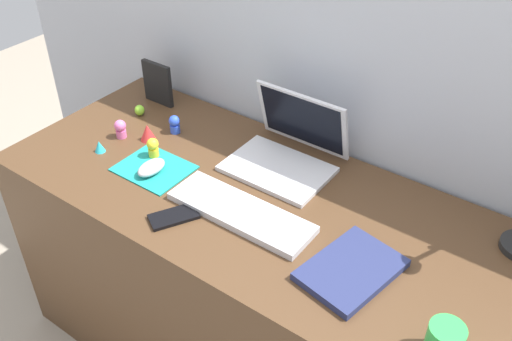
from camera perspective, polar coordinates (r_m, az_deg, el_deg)
back_wall at (r=1.86m, az=6.93°, el=1.46°), size 2.77×0.05×1.35m
desk at (r=1.83m, az=0.34°, el=-11.79°), size 1.57×0.65×0.74m
laptop at (r=1.68m, az=3.30°, el=2.38°), size 0.30×0.27×0.21m
keyboard at (r=1.52m, az=-1.64°, el=-4.15°), size 0.41×0.13×0.02m
mousepad at (r=1.71m, az=-10.18°, el=0.22°), size 0.21×0.17×0.00m
mouse at (r=1.68m, az=-10.44°, el=0.29°), size 0.06×0.10×0.03m
cell_phone at (r=1.52m, az=-8.24°, el=-4.59°), size 0.12×0.14×0.01m
notebook_pad at (r=1.38m, az=9.51°, el=-9.76°), size 0.21×0.27×0.02m
picture_frame at (r=2.01m, az=-9.83°, el=8.59°), size 0.12×0.02×0.15m
toy_figurine_lime at (r=1.97m, az=-11.59°, el=5.94°), size 0.03×0.03×0.04m
toy_figurine_cyan at (r=1.81m, az=-15.41°, el=2.34°), size 0.03×0.03×0.04m
toy_figurine_pink at (r=1.86m, az=-13.42°, el=4.13°), size 0.04×0.04×0.06m
toy_figurine_yellow at (r=1.74m, az=-10.28°, el=2.30°), size 0.04×0.04×0.06m
toy_figurine_blue at (r=1.85m, az=-8.16°, el=4.65°), size 0.04×0.04×0.06m
toy_figurine_red at (r=1.83m, az=-10.80°, el=3.78°), size 0.05×0.05×0.05m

